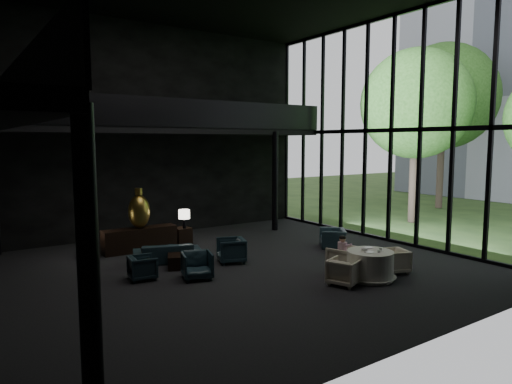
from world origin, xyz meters
TOP-DOWN VIEW (x-y plane):
  - floor at (0.00, 0.00)m, footprint 14.00×12.00m
  - wall_back at (0.00, 6.00)m, footprint 14.00×0.04m
  - wall_front at (0.00, -6.00)m, footprint 14.00×0.04m
  - curtain_wall at (6.95, 0.00)m, footprint 0.20×12.00m
  - mezzanine_back at (1.00, 5.00)m, footprint 12.00×2.00m
  - railing_left at (-5.00, 0.00)m, footprint 0.06×12.00m
  - railing_back at (1.00, 4.00)m, footprint 12.00×0.06m
  - column_sw at (-5.00, -5.70)m, footprint 0.24×0.24m
  - column_ne at (4.80, 4.00)m, footprint 0.24×0.24m
  - tree_near at (11.00, 2.00)m, footprint 4.80×4.80m
  - tree_far at (16.00, 4.00)m, footprint 5.60×5.60m
  - console at (-1.05, 3.62)m, footprint 2.43×0.55m
  - bronze_urn at (-1.05, 3.61)m, footprint 0.70×0.70m
  - side_table_left at (-2.65, 3.61)m, footprint 0.47×0.47m
  - table_lamp_left at (-2.65, 3.71)m, footprint 0.38×0.38m
  - side_table_right at (0.55, 3.74)m, footprint 0.53×0.53m
  - table_lamp_right at (0.55, 3.58)m, footprint 0.39×0.39m
  - sofa at (-0.88, 1.78)m, footprint 1.93×1.08m
  - lounge_armchair_west at (-2.11, 0.53)m, footprint 0.63×0.67m
  - lounge_armchair_east at (0.69, 0.68)m, footprint 0.99×1.02m
  - lounge_armchair_south at (-0.90, -0.21)m, footprint 0.94×0.91m
  - window_armchair at (4.59, 0.41)m, footprint 0.95×1.00m
  - coffee_table at (-0.72, 1.03)m, footprint 1.13×1.13m
  - dining_table at (2.82, -2.81)m, footprint 1.37×1.37m
  - dining_chair_north at (2.75, -1.95)m, footprint 0.95×0.92m
  - dining_chair_east at (3.82, -2.77)m, footprint 0.79×0.82m
  - dining_chair_west at (1.91, -2.77)m, footprint 0.83×0.86m
  - child at (2.77, -1.85)m, footprint 0.26×0.26m
  - plate_a at (2.69, -2.89)m, footprint 0.34×0.34m
  - plate_b at (3.09, -2.52)m, footprint 0.27×0.27m
  - saucer at (3.05, -2.96)m, footprint 0.19×0.19m
  - coffee_cup at (3.14, -2.87)m, footprint 0.11×0.11m
  - cereal_bowl at (2.72, -2.70)m, footprint 0.17×0.17m
  - cream_pot at (2.87, -3.05)m, footprint 0.08×0.08m

SIDE VIEW (x-z plane):
  - floor at x=0.00m, z-range -0.01..0.01m
  - coffee_table at x=-0.72m, z-range 0.00..0.38m
  - side_table_left at x=-2.65m, z-range 0.00..0.51m
  - side_table_right at x=0.55m, z-range 0.00..0.59m
  - lounge_armchair_west at x=-2.11m, z-range 0.00..0.62m
  - dining_table at x=2.82m, z-range -0.05..0.70m
  - dining_chair_east at x=3.82m, z-range 0.00..0.67m
  - dining_chair_west at x=1.91m, z-range 0.00..0.69m
  - sofa at x=-0.88m, z-range 0.00..0.72m
  - window_armchair at x=4.59m, z-range 0.00..0.74m
  - console at x=-1.05m, z-range 0.00..0.77m
  - lounge_armchair_south at x=-0.90m, z-range 0.00..0.79m
  - dining_chair_north at x=2.75m, z-range 0.00..0.80m
  - lounge_armchair_east at x=0.69m, z-range 0.00..0.83m
  - child at x=2.77m, z-range 0.45..1.00m
  - saucer at x=3.05m, z-range 0.75..0.76m
  - plate_a at x=2.69m, z-range 0.75..0.77m
  - plate_b at x=3.09m, z-range 0.75..0.77m
  - cream_pot at x=2.87m, z-range 0.75..0.82m
  - cereal_bowl at x=2.72m, z-range 0.75..0.84m
  - coffee_cup at x=3.14m, z-range 0.76..0.83m
  - table_lamp_left at x=-2.65m, z-range 0.65..1.28m
  - table_lamp_right at x=0.55m, z-range 0.73..1.39m
  - bronze_urn at x=-1.05m, z-range 0.68..1.99m
  - column_sw at x=-5.00m, z-range 0.00..4.00m
  - column_ne at x=4.80m, z-range 0.00..4.00m
  - wall_back at x=0.00m, z-range 0.00..8.00m
  - wall_front at x=0.00m, z-range 0.00..8.00m
  - curtain_wall at x=6.95m, z-range 0.00..8.00m
  - mezzanine_back at x=1.00m, z-range 3.88..4.12m
  - railing_left at x=-5.00m, z-range 4.10..5.10m
  - railing_back at x=1.00m, z-range 4.10..5.10m
  - tree_near at x=11.00m, z-range 1.41..9.06m
  - tree_far at x=16.00m, z-range 1.59..10.39m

